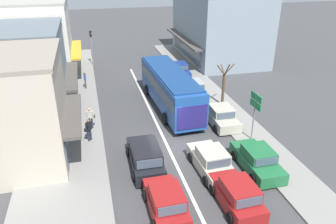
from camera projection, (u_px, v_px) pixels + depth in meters
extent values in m
plane|color=#3F3F42|center=(169.00, 149.00, 22.09)|extent=(140.00, 140.00, 0.00)
cube|color=silver|center=(156.00, 123.00, 25.60)|extent=(0.20, 28.00, 0.01)
cube|color=gray|center=(67.00, 120.00, 25.84)|extent=(5.20, 44.00, 0.14)
cube|color=gray|center=(220.00, 104.00, 28.69)|extent=(2.80, 44.00, 0.12)
cube|color=#4C4742|center=(72.00, 114.00, 20.71)|extent=(1.10, 6.48, 0.20)
cube|color=#425160|center=(68.00, 133.00, 21.18)|extent=(0.06, 5.64, 1.80)
cube|color=#84939E|center=(19.00, 72.00, 26.41)|extent=(7.03, 8.30, 6.67)
cube|color=#4C4742|center=(71.00, 76.00, 27.55)|extent=(1.10, 7.64, 0.20)
cube|color=#425160|center=(68.00, 91.00, 28.01)|extent=(0.06, 6.64, 1.80)
cube|color=slate|center=(10.00, 29.00, 24.94)|extent=(7.19, 8.30, 0.24)
cube|color=silver|center=(31.00, 41.00, 33.98)|extent=(7.80, 8.73, 7.75)
cube|color=gold|center=(76.00, 50.00, 35.43)|extent=(1.10, 8.03, 0.20)
cube|color=#425160|center=(73.00, 61.00, 35.90)|extent=(0.06, 6.98, 1.80)
cube|color=#A19D92|center=(24.00, 1.00, 32.28)|extent=(7.96, 8.73, 0.24)
cube|color=#84939E|center=(219.00, 27.00, 40.69)|extent=(8.20, 13.53, 7.92)
cube|color=#4C4742|center=(183.00, 39.00, 40.23)|extent=(1.10, 12.45, 0.20)
cube|color=#425160|center=(186.00, 49.00, 40.88)|extent=(0.06, 10.83, 1.80)
cube|color=#1E4C99|center=(170.00, 88.00, 27.54)|extent=(2.94, 10.89, 2.70)
cube|color=#425160|center=(170.00, 84.00, 27.37)|extent=(2.96, 10.46, 0.90)
cube|color=navy|center=(192.00, 117.00, 22.91)|extent=(2.25, 0.15, 1.76)
cube|color=navy|center=(170.00, 72.00, 26.94)|extent=(2.78, 10.03, 0.12)
cylinder|color=black|center=(147.00, 90.00, 30.67)|extent=(0.30, 0.97, 0.96)
cylinder|color=black|center=(172.00, 87.00, 31.31)|extent=(0.30, 0.97, 0.96)
cylinder|color=black|center=(165.00, 119.00, 25.19)|extent=(0.30, 0.97, 0.96)
cylinder|color=black|center=(196.00, 115.00, 25.83)|extent=(0.30, 0.97, 0.96)
cube|color=maroon|center=(166.00, 204.00, 16.37)|extent=(1.68, 3.72, 0.76)
cube|color=maroon|center=(167.00, 197.00, 15.81)|extent=(1.54, 1.92, 0.64)
cube|color=#425160|center=(162.00, 185.00, 16.66)|extent=(1.40, 0.08, 0.54)
cube|color=#425160|center=(172.00, 210.00, 14.96)|extent=(1.37, 0.07, 0.51)
cylinder|color=black|center=(145.00, 196.00, 17.24)|extent=(0.19, 0.62, 0.62)
cylinder|color=black|center=(175.00, 191.00, 17.62)|extent=(0.19, 0.62, 0.62)
cylinder|color=black|center=(188.00, 220.00, 15.68)|extent=(0.19, 0.62, 0.62)
cube|color=maroon|center=(236.00, 197.00, 16.85)|extent=(1.74, 3.74, 0.76)
cube|color=maroon|center=(240.00, 190.00, 16.29)|extent=(1.57, 1.94, 0.64)
cube|color=#425160|center=(231.00, 178.00, 17.13)|extent=(1.40, 0.10, 0.54)
cube|color=#425160|center=(249.00, 202.00, 15.44)|extent=(1.37, 0.10, 0.51)
cylinder|color=black|center=(213.00, 190.00, 17.70)|extent=(0.20, 0.62, 0.62)
cylinder|color=black|center=(240.00, 185.00, 18.10)|extent=(0.20, 0.62, 0.62)
cylinder|color=black|center=(230.00, 218.00, 15.77)|extent=(0.20, 0.62, 0.62)
cylinder|color=black|center=(261.00, 212.00, 16.17)|extent=(0.20, 0.62, 0.62)
cube|color=#B7B29E|center=(211.00, 164.00, 19.61)|extent=(1.88, 4.26, 0.72)
cube|color=#B7B29E|center=(213.00, 155.00, 19.24)|extent=(1.63, 1.86, 0.60)
cube|color=#425160|center=(207.00, 147.00, 20.04)|extent=(1.44, 0.11, 0.51)
cube|color=#425160|center=(219.00, 164.00, 18.44)|extent=(1.41, 0.11, 0.48)
cylinder|color=black|center=(191.00, 158.00, 20.57)|extent=(0.20, 0.63, 0.62)
cylinder|color=black|center=(216.00, 153.00, 21.01)|extent=(0.20, 0.63, 0.62)
cylinder|color=black|center=(206.00, 181.00, 18.38)|extent=(0.20, 0.63, 0.62)
cylinder|color=black|center=(234.00, 176.00, 18.82)|extent=(0.20, 0.63, 0.62)
cube|color=black|center=(145.00, 159.00, 20.09)|extent=(1.83, 4.53, 0.76)
cube|color=black|center=(146.00, 151.00, 19.48)|extent=(1.68, 2.62, 0.68)
cube|color=#425160|center=(142.00, 141.00, 20.64)|extent=(1.51, 0.08, 0.58)
cube|color=#425160|center=(150.00, 164.00, 18.31)|extent=(1.48, 0.08, 0.54)
cylinder|color=black|center=(128.00, 152.00, 21.19)|extent=(0.19, 0.62, 0.62)
cylinder|color=black|center=(155.00, 148.00, 21.55)|extent=(0.19, 0.62, 0.62)
cylinder|color=black|center=(134.00, 176.00, 18.81)|extent=(0.19, 0.62, 0.62)
cylinder|color=black|center=(164.00, 172.00, 19.17)|extent=(0.19, 0.62, 0.62)
cube|color=#1E6638|center=(257.00, 162.00, 19.79)|extent=(1.74, 4.21, 0.72)
cube|color=#1E6638|center=(259.00, 153.00, 19.42)|extent=(1.57, 1.81, 0.60)
cube|color=#425160|center=(252.00, 146.00, 20.23)|extent=(1.44, 0.07, 0.51)
cube|color=#425160|center=(266.00, 162.00, 18.61)|extent=(1.40, 0.07, 0.48)
cylinder|color=black|center=(235.00, 155.00, 20.79)|extent=(0.18, 0.62, 0.62)
cylinder|color=black|center=(259.00, 152.00, 21.16)|extent=(0.18, 0.62, 0.62)
cylinder|color=black|center=(253.00, 179.00, 18.58)|extent=(0.18, 0.62, 0.62)
cylinder|color=black|center=(280.00, 175.00, 18.95)|extent=(0.18, 0.62, 0.62)
cube|color=#B7B29E|center=(221.00, 118.00, 25.25)|extent=(1.78, 4.22, 0.72)
cube|color=#B7B29E|center=(222.00, 111.00, 24.88)|extent=(1.59, 1.82, 0.60)
cube|color=#425160|center=(217.00, 106.00, 25.69)|extent=(1.44, 0.08, 0.51)
cube|color=#425160|center=(226.00, 116.00, 24.07)|extent=(1.40, 0.08, 0.48)
cylinder|color=black|center=(205.00, 114.00, 26.26)|extent=(0.19, 0.62, 0.62)
cylinder|color=black|center=(225.00, 112.00, 26.62)|extent=(0.19, 0.62, 0.62)
cylinder|color=black|center=(216.00, 129.00, 24.05)|extent=(0.19, 0.62, 0.62)
cylinder|color=black|center=(237.00, 126.00, 24.40)|extent=(0.19, 0.62, 0.62)
cube|color=#9EA3A8|center=(193.00, 90.00, 30.42)|extent=(1.67, 3.71, 0.76)
cube|color=#9EA3A8|center=(194.00, 84.00, 29.86)|extent=(1.54, 1.91, 0.64)
cube|color=#425160|center=(191.00, 81.00, 30.71)|extent=(1.40, 0.07, 0.54)
cube|color=#425160|center=(197.00, 88.00, 29.01)|extent=(1.37, 0.07, 0.51)
cylinder|color=black|center=(181.00, 89.00, 31.32)|extent=(0.19, 0.62, 0.62)
cylinder|color=black|center=(197.00, 88.00, 31.66)|extent=(0.19, 0.62, 0.62)
cylinder|color=black|center=(188.00, 98.00, 29.36)|extent=(0.19, 0.62, 0.62)
cylinder|color=black|center=(205.00, 96.00, 29.71)|extent=(0.19, 0.62, 0.62)
cube|color=navy|center=(179.00, 71.00, 35.59)|extent=(1.88, 4.26, 0.72)
cube|color=navy|center=(179.00, 66.00, 35.22)|extent=(1.63, 1.86, 0.60)
cube|color=#425160|center=(177.00, 63.00, 36.03)|extent=(1.44, 0.12, 0.51)
cube|color=#425160|center=(181.00, 68.00, 34.40)|extent=(1.41, 0.11, 0.48)
cylinder|color=black|center=(169.00, 70.00, 36.63)|extent=(0.20, 0.63, 0.62)
cylinder|color=black|center=(184.00, 69.00, 36.95)|extent=(0.20, 0.63, 0.62)
cylinder|color=black|center=(174.00, 77.00, 34.40)|extent=(0.20, 0.63, 0.62)
cylinder|color=black|center=(190.00, 76.00, 34.71)|extent=(0.20, 0.63, 0.62)
cylinder|color=gray|center=(92.00, 49.00, 38.10)|extent=(0.12, 0.12, 4.20)
cube|color=black|center=(90.00, 34.00, 37.35)|extent=(0.24, 0.24, 0.68)
sphere|color=black|center=(91.00, 32.00, 37.29)|extent=(0.13, 0.13, 0.13)
sphere|color=orange|center=(92.00, 34.00, 37.38)|extent=(0.13, 0.13, 0.13)
sphere|color=black|center=(92.00, 36.00, 37.47)|extent=(0.13, 0.13, 0.13)
cylinder|color=gray|center=(254.00, 117.00, 22.38)|extent=(0.10, 0.10, 3.60)
cube|color=#19753D|center=(256.00, 97.00, 21.72)|extent=(0.08, 1.40, 0.44)
cube|color=white|center=(257.00, 97.00, 21.73)|extent=(0.01, 1.10, 0.10)
cube|color=#19753D|center=(256.00, 105.00, 21.96)|extent=(0.08, 1.40, 0.44)
cube|color=white|center=(256.00, 105.00, 21.97)|extent=(0.01, 1.10, 0.10)
cylinder|color=brown|center=(223.00, 91.00, 27.94)|extent=(0.24, 0.24, 2.82)
cylinder|color=brown|center=(223.00, 70.00, 27.55)|extent=(0.10, 0.88, 0.77)
cylinder|color=brown|center=(229.00, 69.00, 27.24)|extent=(0.89, 0.10, 0.97)
cylinder|color=brown|center=(227.00, 70.00, 26.70)|extent=(0.10, 0.98, 1.24)
cylinder|color=brown|center=(221.00, 70.00, 27.07)|extent=(0.77, 0.10, 0.98)
cylinder|color=#232838|center=(90.00, 123.00, 24.36)|extent=(0.14, 0.14, 0.84)
cylinder|color=#232838|center=(92.00, 123.00, 24.37)|extent=(0.14, 0.14, 0.84)
cube|color=beige|center=(90.00, 114.00, 24.06)|extent=(0.39, 0.28, 0.56)
sphere|color=tan|center=(89.00, 109.00, 23.89)|extent=(0.22, 0.22, 0.22)
cylinder|color=beige|center=(87.00, 114.00, 24.05)|extent=(0.09, 0.09, 0.54)
cylinder|color=beige|center=(93.00, 114.00, 24.08)|extent=(0.09, 0.09, 0.54)
cube|color=brown|center=(94.00, 116.00, 24.18)|extent=(0.14, 0.25, 0.22)
cylinder|color=#4C4742|center=(86.00, 84.00, 31.93)|extent=(0.14, 0.14, 0.84)
cylinder|color=#4C4742|center=(86.00, 84.00, 31.78)|extent=(0.14, 0.14, 0.84)
cube|color=#3351A8|center=(85.00, 77.00, 31.56)|extent=(0.23, 0.36, 0.56)
sphere|color=brown|center=(84.00, 73.00, 31.39)|extent=(0.22, 0.22, 0.22)
cylinder|color=#3351A8|center=(85.00, 76.00, 31.77)|extent=(0.09, 0.09, 0.54)
cylinder|color=#3351A8|center=(85.00, 78.00, 31.35)|extent=(0.09, 0.09, 0.54)
cylinder|color=#232838|center=(91.00, 134.00, 22.75)|extent=(0.14, 0.14, 0.84)
cylinder|color=#232838|center=(89.00, 136.00, 22.61)|extent=(0.14, 0.14, 0.84)
cube|color=black|center=(89.00, 126.00, 22.38)|extent=(0.41, 0.41, 0.56)
sphere|color=brown|center=(88.00, 121.00, 22.21)|extent=(0.22, 0.22, 0.22)
cylinder|color=black|center=(91.00, 125.00, 22.56)|extent=(0.09, 0.09, 0.54)
cylinder|color=black|center=(86.00, 127.00, 22.20)|extent=(0.09, 0.09, 0.54)
cube|color=black|center=(86.00, 130.00, 22.22)|extent=(0.24, 0.24, 0.22)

